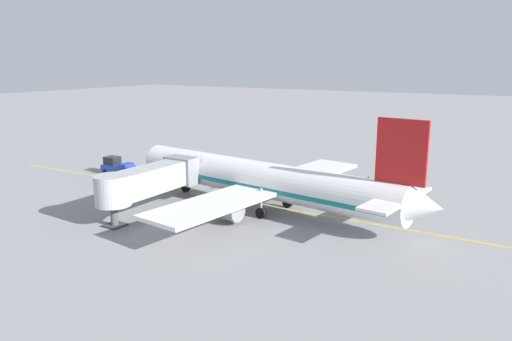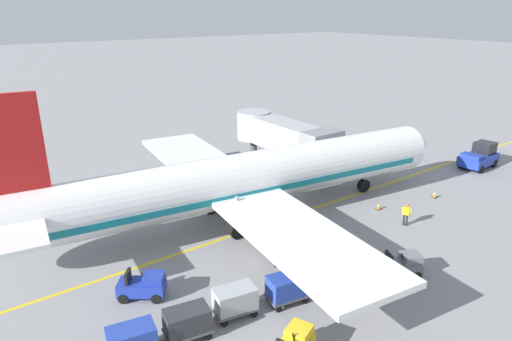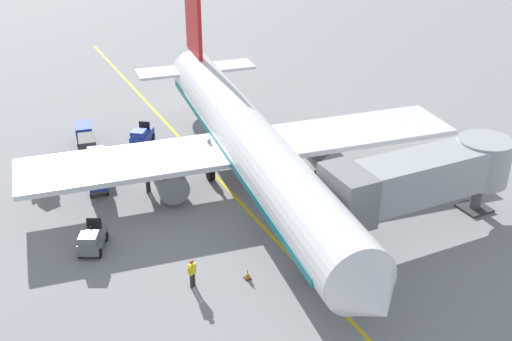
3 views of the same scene
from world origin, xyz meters
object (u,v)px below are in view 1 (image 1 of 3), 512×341
Objects in this scene: baggage_cart_third_in_train at (376,194)px; ground_crew_loader at (307,190)px; baggage_cart_tail_end at (399,198)px; safety_cone_nose_right at (214,186)px; baggage_tug_lead at (286,178)px; ground_crew_wing_walker at (231,176)px; baggage_tug_spare at (362,185)px; jet_bridge at (148,180)px; baggage_cart_second_in_train at (352,191)px; baggage_cart_front at (331,186)px; baggage_tug_trailing at (367,206)px; parked_airliner at (262,180)px; pushback_tractor at (117,166)px; safety_cone_nose_left at (185,178)px.

baggage_cart_third_in_train is 7.66m from ground_crew_loader.
baggage_cart_tail_end reaches higher than safety_cone_nose_right.
ground_crew_wing_walker reaches higher than baggage_tug_lead.
baggage_tug_spare is at bearing 36.63° from baggage_cart_third_in_train.
jet_bridge is 4.25× the size of baggage_cart_second_in_train.
baggage_cart_front is at bearing -29.08° from ground_crew_loader.
baggage_cart_front is at bearing 50.79° from baggage_tug_trailing.
ground_crew_loader is at bearing -80.89° from safety_cone_nose_right.
baggage_cart_third_in_train is (-2.62, -12.51, 0.24)m from baggage_tug_lead.
baggage_cart_third_in_train is at bearing -77.41° from safety_cone_nose_right.
parked_airliner is at bearing -53.25° from jet_bridge.
baggage_cart_front is 5.66m from baggage_cart_third_in_train.
baggage_cart_front is 3.42m from ground_crew_loader.
baggage_tug_trailing is (0.69, -35.16, -0.39)m from pushback_tractor.
baggage_tug_lead is 1.00× the size of baggage_tug_spare.
baggage_cart_third_in_train is at bearing -49.78° from jet_bridge.
baggage_cart_front is 12.84m from ground_crew_wing_walker.
baggage_cart_front is at bearing -69.96° from safety_cone_nose_right.
baggage_tug_spare is 7.15m from baggage_cart_tail_end.
ground_crew_loader is at bearing 146.65° from baggage_tug_spare.
ground_crew_wing_walker is at bearing 124.15° from baggage_tug_lead.
baggage_cart_tail_end is 5.04× the size of safety_cone_nose_right.
parked_airliner reaches higher than baggage_cart_tail_end.
safety_cone_nose_left is (-5.61, 12.01, -0.42)m from baggage_tug_lead.
baggage_cart_third_in_train is (8.88, -9.42, -2.24)m from parked_airliner.
baggage_cart_third_in_train is at bearing -83.04° from safety_cone_nose_left.
baggage_tug_spare is 7.73m from ground_crew_loader.
baggage_cart_front is (16.42, -13.05, -2.50)m from jet_bridge.
parked_airliner is at bearing 161.91° from ground_crew_loader.
baggage_cart_second_in_train is 1.76× the size of ground_crew_loader.
safety_cone_nose_left is at bearing 115.06° from baggage_tug_lead.
baggage_cart_second_in_train is at bearing 36.79° from baggage_tug_trailing.
safety_cone_nose_left is at bearing 87.04° from baggage_tug_trailing.
parked_airliner reaches higher than baggage_tug_spare.
baggage_tug_lead is at bearing 79.00° from baggage_cart_tail_end.
baggage_tug_lead is at bearing -43.22° from safety_cone_nose_right.
baggage_cart_tail_end is (4.66, -37.36, -0.15)m from pushback_tractor.
baggage_tug_trailing is 0.92× the size of baggage_cart_tail_end.
baggage_cart_front is 2.95m from baggage_cart_second_in_train.
baggage_cart_third_in_train is (0.07, -2.75, 0.00)m from baggage_cart_second_in_train.
baggage_cart_tail_end is at bearing -28.89° from baggage_tug_trailing.
jet_bridge is at bearing 161.48° from baggage_tug_lead.
ground_crew_wing_walker is (-5.41, 15.27, 0.24)m from baggage_tug_spare.
baggage_tug_spare is at bearing -70.51° from ground_crew_wing_walker.
pushback_tractor reaches higher than baggage_cart_front.
baggage_tug_spare reaches higher than baggage_cart_tail_end.
baggage_cart_tail_end is at bearing -96.91° from baggage_cart_third_in_train.
safety_cone_nose_right is (-1.87, 11.66, -0.66)m from ground_crew_loader.
baggage_cart_front is at bearing -81.29° from ground_crew_wing_walker.
baggage_cart_second_in_train is at bearing 91.44° from baggage_cart_third_in_train.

